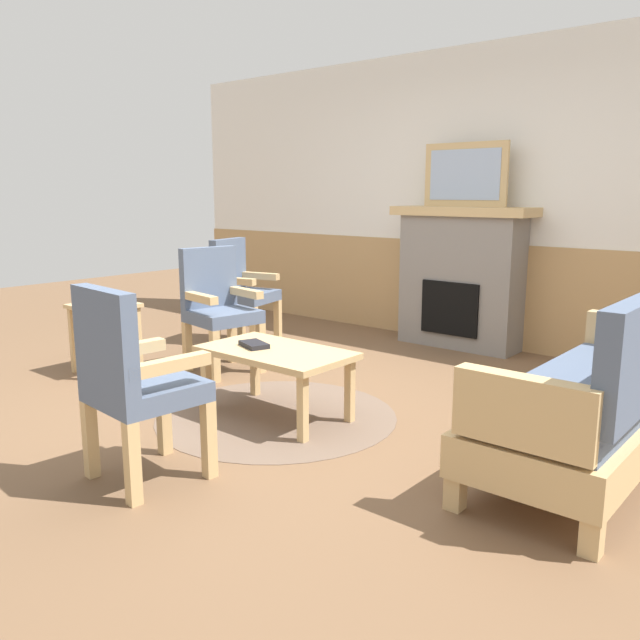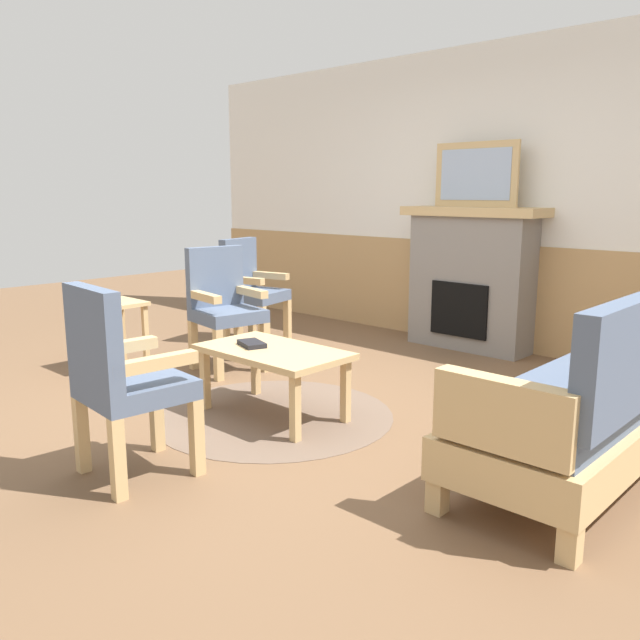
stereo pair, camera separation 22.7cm
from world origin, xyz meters
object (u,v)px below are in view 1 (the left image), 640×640
(book_on_table, at_px, (254,345))
(armchair_front_left, at_px, (133,377))
(fireplace, at_px, (461,276))
(framed_picture, at_px, (465,175))
(coffee_table, at_px, (276,358))
(armchair_near_fireplace, at_px, (240,286))
(armchair_by_window_left, at_px, (218,304))
(side_table, at_px, (104,318))
(couch, at_px, (601,396))

(book_on_table, bearing_deg, armchair_front_left, -75.29)
(book_on_table, height_order, armchair_front_left, armchair_front_left)
(fireplace, bearing_deg, framed_picture, 90.00)
(coffee_table, xyz_separation_m, book_on_table, (-0.15, -0.04, 0.07))
(armchair_near_fireplace, height_order, armchair_front_left, same)
(armchair_by_window_left, bearing_deg, side_table, -136.01)
(framed_picture, xyz_separation_m, armchair_by_window_left, (-1.08, -1.97, -1.02))
(armchair_near_fireplace, bearing_deg, armchair_by_window_left, -53.37)
(book_on_table, bearing_deg, armchair_near_fireplace, 139.44)
(fireplace, xyz_separation_m, framed_picture, (0.00, 0.00, 0.91))
(couch, relative_size, coffee_table, 1.88)
(armchair_by_window_left, bearing_deg, coffee_table, -24.19)
(coffee_table, bearing_deg, armchair_front_left, -83.25)
(fireplace, relative_size, book_on_table, 6.26)
(framed_picture, relative_size, armchair_front_left, 0.82)
(book_on_table, height_order, side_table, side_table)
(book_on_table, relative_size, side_table, 0.38)
(couch, distance_m, armchair_by_window_left, 2.95)
(armchair_front_left, bearing_deg, couch, 43.26)
(coffee_table, distance_m, book_on_table, 0.17)
(book_on_table, bearing_deg, coffee_table, 15.48)
(side_table, bearing_deg, armchair_near_fireplace, 87.54)
(fireplace, bearing_deg, armchair_by_window_left, -118.71)
(fireplace, distance_m, armchair_by_window_left, 2.25)
(armchair_near_fireplace, height_order, side_table, armchair_near_fireplace)
(armchair_by_window_left, height_order, armchair_front_left, same)
(fireplace, height_order, side_table, fireplace)
(armchair_front_left, bearing_deg, coffee_table, 96.75)
(couch, distance_m, book_on_table, 2.05)
(armchair_front_left, bearing_deg, framed_picture, 92.76)
(framed_picture, distance_m, armchair_near_fireplace, 2.29)
(book_on_table, xyz_separation_m, armchair_by_window_left, (-0.97, 0.55, 0.08))
(side_table, bearing_deg, couch, 9.17)
(fireplace, bearing_deg, armchair_front_left, -87.24)
(fireplace, relative_size, couch, 0.72)
(coffee_table, height_order, armchair_near_fireplace, armchair_near_fireplace)
(armchair_near_fireplace, xyz_separation_m, armchair_front_left, (1.83, -2.41, 0.00))
(armchair_front_left, height_order, side_table, armchair_front_left)
(couch, xyz_separation_m, side_table, (-3.59, -0.58, 0.04))
(armchair_front_left, bearing_deg, fireplace, 92.76)
(coffee_table, distance_m, armchair_near_fireplace, 2.14)
(framed_picture, height_order, book_on_table, framed_picture)
(armchair_near_fireplace, xyz_separation_m, armchair_by_window_left, (0.58, -0.78, 0.00))
(armchair_near_fireplace, distance_m, side_table, 1.40)
(coffee_table, relative_size, armchair_by_window_left, 0.98)
(armchair_near_fireplace, relative_size, armchair_by_window_left, 1.00)
(fireplace, relative_size, armchair_near_fireplace, 1.33)
(book_on_table, bearing_deg, framed_picture, 87.46)
(fireplace, height_order, armchair_front_left, fireplace)
(fireplace, bearing_deg, book_on_table, -92.54)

